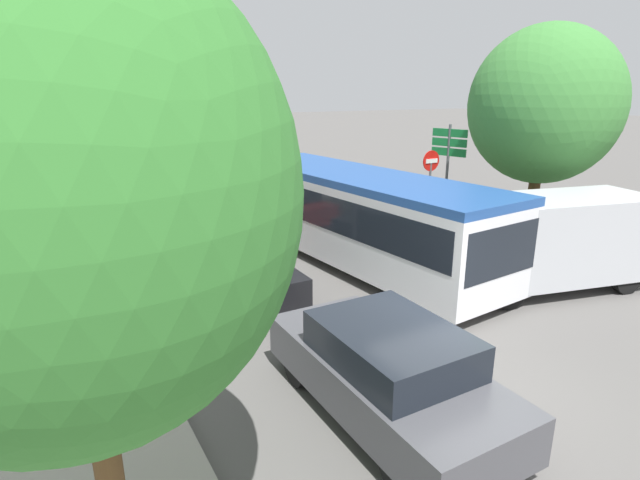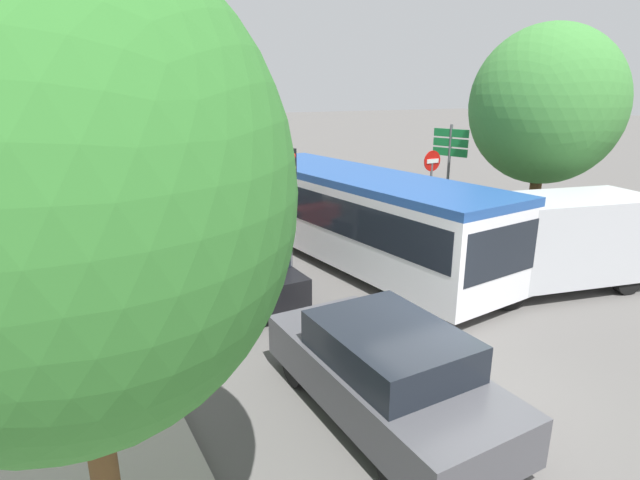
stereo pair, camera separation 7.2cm
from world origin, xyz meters
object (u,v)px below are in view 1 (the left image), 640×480
(city_bus_rear, at_px, (91,139))
(tree_left_far, at_px, (24,109))
(white_van, at_px, (557,239))
(tree_right_near, at_px, (543,110))
(queued_car_graphite, at_px, (387,371))
(traffic_light, at_px, (289,185))
(articulated_bus, at_px, (289,190))
(direction_sign_post, at_px, (448,153))
(tree_left_mid, at_px, (24,81))
(queued_car_black, at_px, (240,267))
(queued_car_red, at_px, (187,218))
(no_entry_sign, at_px, (430,178))
(queued_car_silver, at_px, (143,192))
(queued_car_white, at_px, (125,176))
(tree_left_near, at_px, (68,196))
(tree_left_distant, at_px, (24,105))

(city_bus_rear, height_order, tree_left_far, tree_left_far)
(white_van, distance_m, tree_right_near, 4.66)
(queued_car_graphite, xyz_separation_m, traffic_light, (1.35, 5.79, 1.74))
(articulated_bus, height_order, city_bus_rear, articulated_bus)
(tree_right_near, bearing_deg, direction_sign_post, 93.37)
(direction_sign_post, relative_size, tree_left_mid, 0.46)
(queued_car_graphite, xyz_separation_m, queued_car_black, (-0.15, 5.48, -0.04))
(queued_car_red, distance_m, tree_left_mid, 6.68)
(tree_left_far, bearing_deg, no_entry_sign, -36.83)
(queued_car_silver, bearing_deg, direction_sign_post, -129.77)
(queued_car_graphite, height_order, queued_car_black, queued_car_graphite)
(queued_car_graphite, distance_m, tree_right_near, 10.92)
(city_bus_rear, bearing_deg, tree_right_near, -165.47)
(queued_car_white, xyz_separation_m, tree_left_mid, (-3.90, -13.32, 4.25))
(queued_car_silver, bearing_deg, queued_car_white, -1.06)
(city_bus_rear, distance_m, tree_right_near, 31.59)
(queued_car_white, xyz_separation_m, tree_left_far, (-3.93, -4.71, 3.40))
(queued_car_graphite, bearing_deg, tree_left_near, 102.38)
(city_bus_rear, relative_size, direction_sign_post, 3.15)
(city_bus_rear, relative_size, queued_car_black, 2.77)
(no_entry_sign, xyz_separation_m, tree_left_distant, (-11.57, 19.35, 2.12))
(direction_sign_post, height_order, tree_left_mid, tree_left_mid)
(tree_left_distant, height_order, tree_right_near, tree_right_near)
(city_bus_rear, xyz_separation_m, no_entry_sign, (7.67, -27.20, 0.48))
(articulated_bus, relative_size, tree_right_near, 2.62)
(white_van, bearing_deg, tree_left_mid, -13.16)
(direction_sign_post, bearing_deg, white_van, 56.05)
(queued_car_white, distance_m, tree_left_mid, 14.51)
(queued_car_silver, distance_m, tree_right_near, 15.23)
(queued_car_white, bearing_deg, city_bus_rear, 0.46)
(queued_car_silver, distance_m, no_entry_sign, 11.66)
(city_bus_rear, distance_m, queued_car_black, 29.30)
(queued_car_white, xyz_separation_m, direction_sign_post, (9.12, -12.80, 1.87))
(articulated_bus, relative_size, no_entry_sign, 6.17)
(white_van, distance_m, tree_left_near, 11.42)
(queued_car_red, xyz_separation_m, white_van, (6.70, -8.79, 0.54))
(queued_car_red, xyz_separation_m, tree_left_distant, (-4.04, 16.07, 3.29))
(tree_left_far, bearing_deg, tree_left_near, -89.65)
(no_entry_sign, bearing_deg, city_bus_rear, -164.25)
(queued_car_black, distance_m, queued_car_red, 5.37)
(queued_car_red, height_order, direction_sign_post, direction_sign_post)
(queued_car_red, relative_size, tree_left_mid, 0.51)
(white_van, bearing_deg, tree_left_near, 29.41)
(queued_car_silver, bearing_deg, tree_left_near, 168.37)
(city_bus_rear, bearing_deg, articulated_bus, -174.75)
(tree_left_far, bearing_deg, queued_car_white, 50.12)
(articulated_bus, xyz_separation_m, tree_left_far, (-7.42, 6.39, 2.62))
(articulated_bus, relative_size, queued_car_red, 4.32)
(queued_car_red, relative_size, no_entry_sign, 1.43)
(city_bus_rear, xyz_separation_m, queued_car_red, (0.14, -23.92, -0.69))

